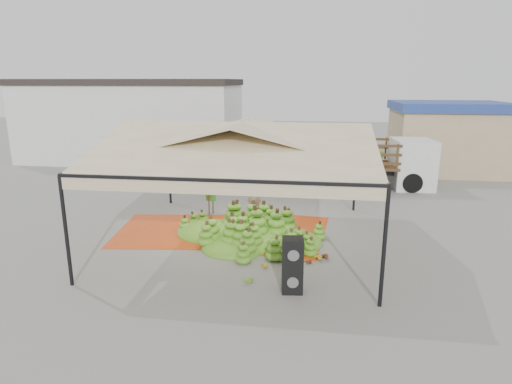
# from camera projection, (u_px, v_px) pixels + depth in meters

# --- Properties ---
(ground) EXTENTS (90.00, 90.00, 0.00)m
(ground) POSITION_uv_depth(u_px,v_px,m) (244.00, 239.00, 14.73)
(ground) COLOR slate
(ground) RESTS_ON ground
(canopy_tent) EXTENTS (8.10, 8.10, 4.00)m
(canopy_tent) POSITION_uv_depth(u_px,v_px,m) (244.00, 144.00, 13.90)
(canopy_tent) COLOR black
(canopy_tent) RESTS_ON ground
(building_white) EXTENTS (14.30, 6.30, 5.40)m
(building_white) POSITION_uv_depth(u_px,v_px,m) (132.00, 120.00, 28.81)
(building_white) COLOR silver
(building_white) RESTS_ON ground
(building_tan) EXTENTS (6.30, 5.30, 4.10)m
(building_tan) POSITION_uv_depth(u_px,v_px,m) (447.00, 137.00, 25.32)
(building_tan) COLOR tan
(building_tan) RESTS_ON ground
(tarp_left) EXTENTS (4.32, 4.16, 0.01)m
(tarp_left) POSITION_uv_depth(u_px,v_px,m) (173.00, 230.00, 15.59)
(tarp_left) COLOR #C64512
(tarp_left) RESTS_ON ground
(tarp_right) EXTENTS (4.62, 4.80, 0.01)m
(tarp_right) POSITION_uv_depth(u_px,v_px,m) (265.00, 232.00, 15.45)
(tarp_right) COLOR red
(tarp_right) RESTS_ON ground
(banana_heap) EXTENTS (6.67, 6.16, 1.15)m
(banana_heap) POSITION_uv_depth(u_px,v_px,m) (250.00, 223.00, 14.62)
(banana_heap) COLOR #3F811B
(banana_heap) RESTS_ON ground
(hand_yellow_a) EXTENTS (0.62, 0.57, 0.23)m
(hand_yellow_a) POSITION_uv_depth(u_px,v_px,m) (315.00, 257.00, 12.95)
(hand_yellow_a) COLOR #B89324
(hand_yellow_a) RESTS_ON ground
(hand_yellow_b) EXTENTS (0.48, 0.42, 0.20)m
(hand_yellow_b) POSITION_uv_depth(u_px,v_px,m) (261.00, 265.00, 12.44)
(hand_yellow_b) COLOR #B68424
(hand_yellow_b) RESTS_ON ground
(hand_red_a) EXTENTS (0.49, 0.46, 0.18)m
(hand_red_a) POSITION_uv_depth(u_px,v_px,m) (307.00, 260.00, 12.79)
(hand_red_a) COLOR #5A2814
(hand_red_a) RESTS_ON ground
(hand_red_b) EXTENTS (0.57, 0.53, 0.21)m
(hand_red_b) POSITION_uv_depth(u_px,v_px,m) (322.00, 256.00, 13.05)
(hand_red_b) COLOR #612A16
(hand_red_b) RESTS_ON ground
(hand_green) EXTENTS (0.60, 0.58, 0.21)m
(hand_green) POSITION_uv_depth(u_px,v_px,m) (246.00, 278.00, 11.61)
(hand_green) COLOR #537F1A
(hand_green) RESTS_ON ground
(hanging_bunches) EXTENTS (3.24, 0.24, 0.20)m
(hanging_bunches) POSITION_uv_depth(u_px,v_px,m) (226.00, 169.00, 13.35)
(hanging_bunches) COLOR #517318
(hanging_bunches) RESTS_ON ground
(speaker_stack) EXTENTS (0.58, 0.52, 1.46)m
(speaker_stack) POSITION_uv_depth(u_px,v_px,m) (292.00, 265.00, 10.89)
(speaker_stack) COLOR black
(speaker_stack) RESTS_ON ground
(banana_leaves) EXTENTS (0.96, 1.36, 3.70)m
(banana_leaves) POSITION_uv_depth(u_px,v_px,m) (214.00, 215.00, 17.38)
(banana_leaves) COLOR #31761F
(banana_leaves) RESTS_ON ground
(vendor) EXTENTS (0.61, 0.41, 1.62)m
(vendor) POSITION_uv_depth(u_px,v_px,m) (254.00, 195.00, 17.30)
(vendor) COLOR gray
(vendor) RESTS_ON ground
(truck_left) EXTENTS (6.26, 3.41, 2.04)m
(truck_left) POSITION_uv_depth(u_px,v_px,m) (249.00, 159.00, 22.87)
(truck_left) COLOR #4E2B1A
(truck_left) RESTS_ON ground
(truck_right) EXTENTS (7.29, 2.93, 2.45)m
(truck_right) POSITION_uv_depth(u_px,v_px,m) (366.00, 158.00, 21.69)
(truck_right) COLOR #53391B
(truck_right) RESTS_ON ground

